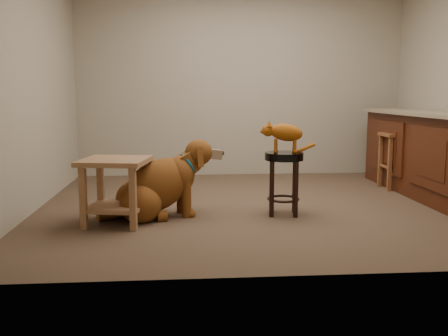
{
  "coord_description": "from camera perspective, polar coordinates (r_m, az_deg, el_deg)",
  "views": [
    {
      "loc": [
        -0.8,
        -4.95,
        1.13
      ],
      "look_at": [
        -0.43,
        -0.4,
        0.45
      ],
      "focal_mm": 40.0,
      "sensor_mm": 36.0,
      "label": 1
    }
  ],
  "objects": [
    {
      "name": "side_table",
      "position": [
        4.44,
        -12.3,
        -1.47
      ],
      "size": [
        0.64,
        0.64,
        0.57
      ],
      "rotation": [
        0.0,
        0.0,
        -0.18
      ],
      "color": "#966845",
      "rests_on": "ground"
    },
    {
      "name": "wood_stool",
      "position": [
        6.3,
        19.14,
        0.86
      ],
      "size": [
        0.36,
        0.36,
        0.67
      ],
      "rotation": [
        0.0,
        0.0,
        -0.01
      ],
      "color": "brown",
      "rests_on": "ground"
    },
    {
      "name": "cabinet_run",
      "position": [
        5.96,
        22.83,
        1.16
      ],
      "size": [
        0.7,
        2.56,
        0.94
      ],
      "color": "#4D200D",
      "rests_on": "ground"
    },
    {
      "name": "golden_retriever",
      "position": [
        4.63,
        -7.45,
        -2.14
      ],
      "size": [
        1.18,
        0.67,
        0.76
      ],
      "rotation": [
        0.0,
        0.0,
        0.25
      ],
      "color": "brown",
      "rests_on": "ground"
    },
    {
      "name": "tabby_kitten",
      "position": [
        4.65,
        6.77,
        3.95
      ],
      "size": [
        0.53,
        0.2,
        0.33
      ],
      "rotation": [
        0.0,
        0.0,
        -0.17
      ],
      "color": "#984B0F",
      "rests_on": "padded_stool"
    },
    {
      "name": "floor",
      "position": [
        5.14,
        4.45,
        -4.26
      ],
      "size": [
        4.5,
        4.0,
        0.01
      ],
      "primitive_type": "cube",
      "color": "#4F3C2B",
      "rests_on": "ground"
    },
    {
      "name": "padded_stool",
      "position": [
        4.69,
        6.84,
        -0.3
      ],
      "size": [
        0.36,
        0.36,
        0.59
      ],
      "rotation": [
        0.0,
        0.0,
        -0.17
      ],
      "color": "black",
      "rests_on": "ground"
    },
    {
      "name": "room_shell",
      "position": [
        5.04,
        4.67,
        14.67
      ],
      "size": [
        4.54,
        4.04,
        2.62
      ],
      "color": "#AA9F89",
      "rests_on": "ground"
    }
  ]
}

